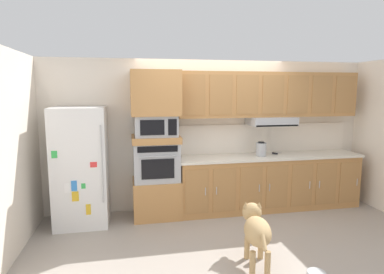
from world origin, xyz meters
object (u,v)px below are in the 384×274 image
electric_kettle (261,149)px  dog (256,228)px  microwave (156,126)px  dog_food_bowl (316,274)px  refrigerator (81,166)px  built_in_oven (156,161)px  screwdriver (275,153)px

electric_kettle → dog: electric_kettle is taller
microwave → dog_food_bowl: 2.95m
refrigerator → dog_food_bowl: (2.65, -2.01, -0.85)m
built_in_oven → electric_kettle: bearing=-1.6°
screwdriver → electric_kettle: size_ratio=0.69×
electric_kettle → dog: 1.88m
screwdriver → dog_food_bowl: size_ratio=0.83×
microwave → dog_food_bowl: bearing=-53.7°
screwdriver → dog_food_bowl: bearing=-103.3°
screwdriver → electric_kettle: bearing=-160.3°
built_in_oven → dog: 2.00m
refrigerator → microwave: size_ratio=2.73×
microwave → built_in_oven: bearing=179.2°
dog → dog_food_bowl: size_ratio=4.82×
dog → dog_food_bowl: 0.78m
microwave → dog_food_bowl: microwave is taller
screwdriver → dog_food_bowl: 2.38m
electric_kettle → dog: (-0.73, -1.62, -0.61)m
refrigerator → microwave: (1.12, 0.07, 0.58)m
screwdriver → dog: size_ratio=0.17×
screwdriver → dog_food_bowl: (-0.51, -2.14, -0.90)m
built_in_oven → refrigerator: bearing=-176.5°
dog_food_bowl → dog: bearing=142.3°
refrigerator → screwdriver: bearing=2.4°
refrigerator → electric_kettle: refrigerator is taller
electric_kettle → dog_food_bowl: (-0.20, -2.03, -1.00)m
dog_food_bowl → electric_kettle: bearing=84.4°
microwave → screwdriver: bearing=1.8°
screwdriver → dog: 2.08m
refrigerator → dog: refrigerator is taller
dog → built_in_oven: bearing=42.3°
dog → dog_food_bowl: dog is taller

